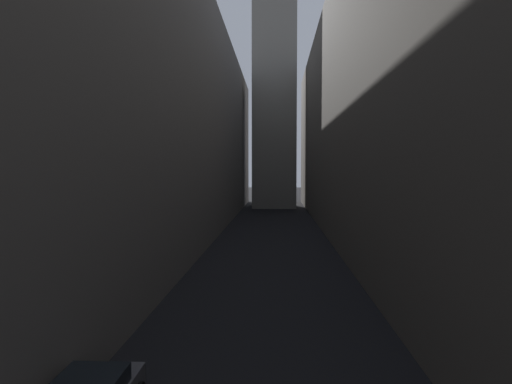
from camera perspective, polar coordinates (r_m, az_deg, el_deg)
ground_plane at (r=42.00m, az=1.89°, el=-6.58°), size 264.00×264.00×0.00m
building_block_left at (r=45.63m, az=-14.32°, el=8.83°), size 14.27×108.00×23.40m
building_block_right at (r=45.52m, az=18.79°, el=9.58°), size 15.02×108.00×24.66m
clock_tower at (r=88.03m, az=2.29°, el=21.47°), size 8.45×8.45×67.28m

